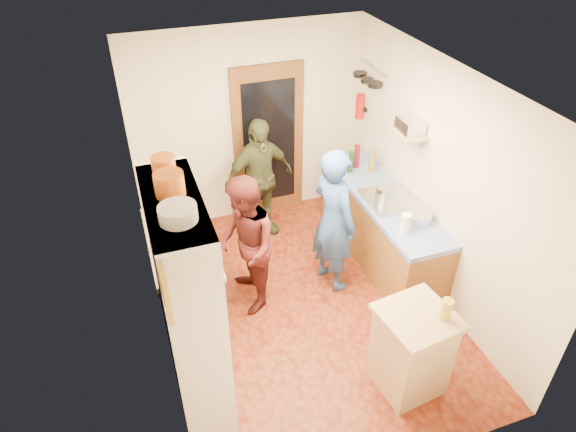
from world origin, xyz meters
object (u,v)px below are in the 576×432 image
island_base (411,352)px  person_left (247,244)px  right_counter_base (380,229)px  person_hob (338,221)px  hutch_body (190,313)px  person_back (260,179)px

island_base → person_left: 1.96m
right_counter_base → person_left: 1.78m
right_counter_base → island_base: size_ratio=2.56×
person_hob → person_left: size_ratio=1.09×
right_counter_base → island_base: island_base is taller
hutch_body → person_hob: bearing=30.7°
hutch_body → person_hob: (1.80, 1.07, -0.23)m
right_counter_base → person_back: (-1.22, 0.99, 0.39)m
person_back → right_counter_base: bearing=-52.1°
person_hob → person_back: person_hob is taller
person_back → hutch_body: bearing=-132.3°
person_left → person_hob: bearing=91.1°
island_base → right_counter_base: bearing=70.5°
hutch_body → person_hob: hutch_body is taller
person_hob → person_back: 1.33m
hutch_body → person_back: 2.64m
person_hob → person_left: (-1.02, 0.03, -0.07)m
island_base → person_back: (-0.59, 2.78, 0.38)m
hutch_body → person_back: (1.28, 2.29, -0.29)m
hutch_body → person_back: size_ratio=1.35×
hutch_body → right_counter_base: bearing=27.5°
right_counter_base → hutch_body: bearing=-152.5°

